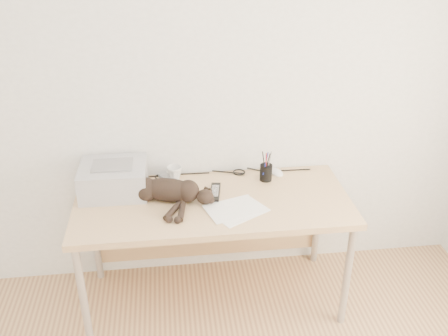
{
  "coord_description": "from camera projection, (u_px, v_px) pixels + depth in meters",
  "views": [
    {
      "loc": [
        -0.24,
        -1.07,
        2.26
      ],
      "look_at": [
        0.06,
        1.34,
        0.97
      ],
      "focal_mm": 40.0,
      "sensor_mm": 36.0,
      "label": 1
    }
  ],
  "objects": [
    {
      "name": "wall_back",
      "position": [
        206.0,
        88.0,
        2.95
      ],
      "size": [
        3.5,
        0.0,
        3.5
      ],
      "primitive_type": "plane",
      "rotation": [
        1.57,
        0.0,
        0.0
      ],
      "color": "white",
      "rests_on": "floor"
    },
    {
      "name": "desk",
      "position": [
        212.0,
        212.0,
        3.03
      ],
      "size": [
        1.6,
        0.7,
        0.74
      ],
      "color": "tan",
      "rests_on": "floor"
    },
    {
      "name": "printer",
      "position": [
        114.0,
        179.0,
        2.94
      ],
      "size": [
        0.39,
        0.33,
        0.18
      ],
      "color": "#A6A5AA",
      "rests_on": "desk"
    },
    {
      "name": "papers",
      "position": [
        236.0,
        210.0,
        2.8
      ],
      "size": [
        0.38,
        0.33,
        0.01
      ],
      "color": "white",
      "rests_on": "desk"
    },
    {
      "name": "cat",
      "position": [
        165.0,
        191.0,
        2.86
      ],
      "size": [
        0.61,
        0.4,
        0.14
      ],
      "rotation": [
        0.0,
        0.0,
        -0.29
      ],
      "color": "black",
      "rests_on": "desk"
    },
    {
      "name": "mug",
      "position": [
        175.0,
        173.0,
        3.1
      ],
      "size": [
        0.13,
        0.13,
        0.09
      ],
      "primitive_type": "imported",
      "rotation": [
        0.0,
        0.0,
        0.6
      ],
      "color": "silver",
      "rests_on": "desk"
    },
    {
      "name": "pen_cup",
      "position": [
        266.0,
        172.0,
        3.08
      ],
      "size": [
        0.08,
        0.08,
        0.2
      ],
      "color": "black",
      "rests_on": "desk"
    },
    {
      "name": "remote_grey",
      "position": [
        170.0,
        180.0,
        3.08
      ],
      "size": [
        0.15,
        0.19,
        0.02
      ],
      "primitive_type": "cube",
      "rotation": [
        0.0,
        0.0,
        0.57
      ],
      "color": "slate",
      "rests_on": "desk"
    },
    {
      "name": "remote_black",
      "position": [
        215.0,
        192.0,
        2.95
      ],
      "size": [
        0.09,
        0.21,
        0.02
      ],
      "primitive_type": "cube",
      "rotation": [
        0.0,
        0.0,
        -0.17
      ],
      "color": "black",
      "rests_on": "desk"
    },
    {
      "name": "mouse",
      "position": [
        276.0,
        170.0,
        3.18
      ],
      "size": [
        0.11,
        0.14,
        0.04
      ],
      "primitive_type": "ellipsoid",
      "rotation": [
        0.0,
        0.0,
        0.37
      ],
      "color": "white",
      "rests_on": "desk"
    },
    {
      "name": "cable_tangle",
      "position": [
        208.0,
        174.0,
        3.16
      ],
      "size": [
        1.36,
        0.08,
        0.01
      ],
      "primitive_type": null,
      "color": "black",
      "rests_on": "desk"
    }
  ]
}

